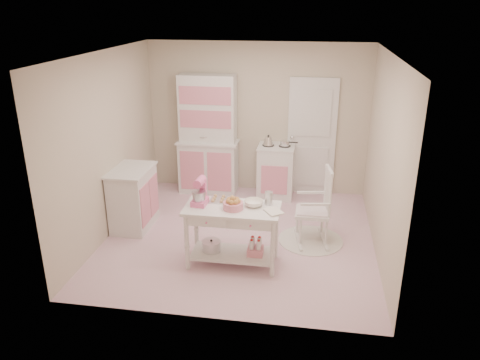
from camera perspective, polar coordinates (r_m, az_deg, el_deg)
name	(u,v)px	position (r m, az deg, el deg)	size (l,w,h in m)	color
room_shell	(240,127)	(6.26, -0.01, 6.52)	(3.84, 3.84, 2.62)	pink
door	(312,137)	(8.16, 8.72, 5.17)	(0.82, 0.05, 2.04)	white
hutch	(208,135)	(8.15, -3.95, 5.50)	(1.06, 0.50, 2.08)	white
stove	(276,171)	(8.11, 4.37, 1.09)	(0.62, 0.57, 0.92)	white
base_cabinet	(133,198)	(7.16, -12.88, -2.17)	(0.54, 0.84, 0.92)	white
lace_rug	(311,240)	(6.83, 8.60, -7.25)	(0.92, 0.92, 0.01)	white
rocking_chair	(313,205)	(6.60, 8.85, -3.09)	(0.48, 0.72, 1.10)	white
work_table	(232,236)	(6.04, -0.93, -6.79)	(1.20, 0.60, 0.80)	white
stand_mixer	(200,192)	(5.89, -4.95, -1.47)	(0.20, 0.28, 0.34)	pink
cookie_tray	(223,200)	(6.05, -2.05, -2.47)	(0.34, 0.24, 0.02)	silver
bread_basket	(233,206)	(5.79, -0.84, -3.14)	(0.25, 0.25, 0.09)	pink
mixing_bowl	(254,203)	(5.88, 1.68, -2.85)	(0.24, 0.24, 0.07)	white
metal_pitcher	(269,198)	(5.92, 3.52, -2.22)	(0.10, 0.10, 0.17)	silver
recipe_book	(267,213)	(5.69, 3.32, -4.01)	(0.18, 0.24, 0.02)	white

